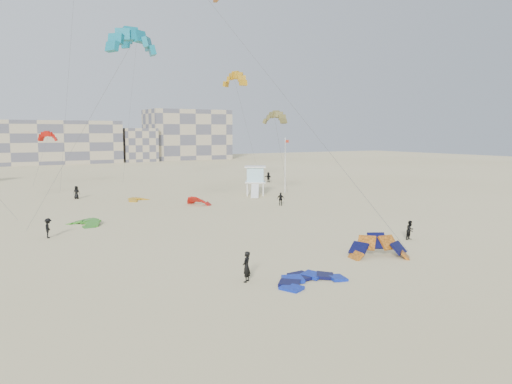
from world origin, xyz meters
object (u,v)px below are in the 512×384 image
kite_ground_blue (310,282)px  lifeguard_tower_near (256,181)px  kitesurfer_main (246,267)px  kite_ground_orange (379,257)px

kite_ground_blue → lifeguard_tower_near: lifeguard_tower_near is taller
kitesurfer_main → lifeguard_tower_near: 40.69m
kite_ground_orange → lifeguard_tower_near: lifeguard_tower_near is taller
kite_ground_orange → kitesurfer_main: bearing=-150.9°
kite_ground_blue → lifeguard_tower_near: bearing=59.9°
kitesurfer_main → lifeguard_tower_near: lifeguard_tower_near is taller
kitesurfer_main → kite_ground_blue: bearing=110.2°
kite_ground_blue → kite_ground_orange: size_ratio=1.00×
kite_ground_blue → lifeguard_tower_near: size_ratio=0.68×
kite_ground_blue → kitesurfer_main: bearing=143.4°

